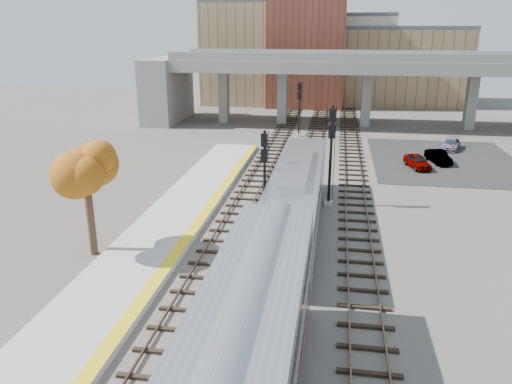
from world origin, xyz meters
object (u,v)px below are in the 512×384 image
(signal_mast_far, at_px, (299,111))
(car_a, at_px, (417,161))
(signal_mast_mid, at_px, (331,157))
(locomotive, at_px, (297,195))
(car_b, at_px, (438,157))
(tree, at_px, (85,165))
(signal_mast_near, at_px, (264,182))
(car_c, at_px, (451,144))

(signal_mast_far, distance_m, car_a, 17.33)
(signal_mast_mid, xyz_separation_m, signal_mast_far, (-4.10, 23.72, -0.61))
(signal_mast_mid, height_order, signal_mast_far, signal_mast_mid)
(locomotive, relative_size, car_a, 5.09)
(car_a, distance_m, car_b, 3.12)
(car_a, bearing_deg, car_b, 28.08)
(signal_mast_far, relative_size, tree, 0.90)
(signal_mast_near, relative_size, car_c, 1.62)
(signal_mast_far, bearing_deg, signal_mast_near, -90.00)
(locomotive, xyz_separation_m, car_c, (14.49, 24.44, -1.67))
(car_b, xyz_separation_m, car_c, (2.34, 6.00, -0.05))
(tree, xyz_separation_m, car_a, (21.12, 22.00, -4.65))
(signal_mast_mid, relative_size, car_b, 1.96)
(signal_mast_far, relative_size, car_c, 1.64)
(car_a, bearing_deg, car_c, 44.88)
(signal_mast_near, relative_size, signal_mast_mid, 0.87)
(signal_mast_near, xyz_separation_m, tree, (-9.12, -5.78, 2.29))
(signal_mast_near, xyz_separation_m, signal_mast_far, (0.00, 28.48, 0.04))
(car_b, bearing_deg, signal_mast_far, 130.23)
(signal_mast_mid, height_order, car_b, signal_mast_mid)
(car_c, bearing_deg, tree, -111.13)
(signal_mast_mid, bearing_deg, tree, -141.42)
(signal_mast_far, xyz_separation_m, car_c, (16.59, -4.10, -2.47))
(locomotive, relative_size, signal_mast_near, 2.98)
(car_a, height_order, car_b, car_a)
(car_a, xyz_separation_m, car_b, (2.25, 2.16, -0.02))
(locomotive, bearing_deg, signal_mast_far, 94.21)
(locomotive, xyz_separation_m, car_b, (12.15, 18.43, -1.62))
(signal_mast_far, xyz_separation_m, car_a, (12.00, -12.27, -2.40))
(car_b, height_order, car_c, car_b)
(tree, bearing_deg, car_a, 46.17)
(tree, bearing_deg, signal_mast_mid, 38.58)
(signal_mast_far, relative_size, car_a, 1.72)
(signal_mast_far, bearing_deg, car_a, -45.64)
(locomotive, distance_m, tree, 12.96)
(locomotive, height_order, signal_mast_far, signal_mast_far)
(tree, xyz_separation_m, car_b, (23.37, 24.16, -4.67))
(car_c, bearing_deg, signal_mast_near, -104.92)
(signal_mast_far, height_order, car_a, signal_mast_far)
(car_a, bearing_deg, locomotive, -137.11)
(locomotive, distance_m, car_c, 28.46)
(tree, height_order, car_a, tree)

